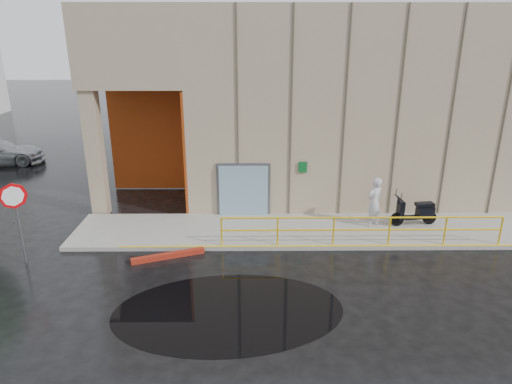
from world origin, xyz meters
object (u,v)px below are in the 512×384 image
(person, at_px, (374,202))
(scooter, at_px, (415,205))
(red_curb, at_px, (168,256))
(stop_sign, at_px, (15,206))

(person, height_order, scooter, person)
(red_curb, bearing_deg, stop_sign, -176.52)
(person, distance_m, scooter, 1.57)
(person, xyz_separation_m, red_curb, (-7.29, -2.28, -1.00))
(stop_sign, bearing_deg, person, 1.00)
(stop_sign, height_order, red_curb, stop_sign)
(person, distance_m, stop_sign, 12.14)
(person, height_order, red_curb, person)
(person, height_order, stop_sign, stop_sign)
(person, xyz_separation_m, stop_sign, (-11.84, -2.56, 0.87))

